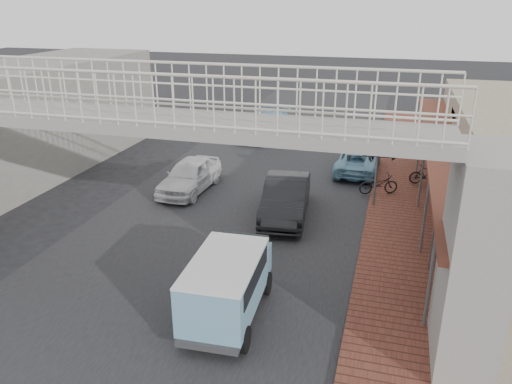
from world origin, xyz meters
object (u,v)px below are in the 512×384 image
Objects in this scene: white_hatchback at (190,175)px; dark_sedan at (286,198)px; angkot_far at (263,125)px; street_clock at (449,197)px; motorcycle_far at (426,174)px; motorcycle_near at (378,184)px; angkot_curb at (358,160)px; arrow_sign at (398,148)px; angkot_van at (227,280)px.

white_hatchback is 0.90× the size of dark_sedan.
angkot_far is 1.80× the size of street_clock.
motorcycle_far is at bearing 20.92° from white_hatchback.
street_clock is at bearing 177.13° from motorcycle_near.
angkot_curb is 1.42× the size of arrow_sign.
angkot_far reaches higher than white_hatchback.
dark_sedan is 1.08× the size of angkot_curb.
angkot_far is at bearing 88.11° from white_hatchback.
street_clock reaches higher than angkot_far.
angkot_van reaches higher than angkot_far.
arrow_sign reaches higher than angkot_curb.
angkot_far is 3.47× the size of motorcycle_far.
motorcycle_near is at bearing 36.52° from dark_sedan.
white_hatchback is 8.01m from motorcycle_near.
motorcycle_far is (9.16, -6.29, -0.20)m from angkot_far.
dark_sedan is 1.61× the size of street_clock.
angkot_van is at bearing 142.81° from motorcycle_far.
white_hatchback is at bearing 154.98° from dark_sedan.
angkot_curb is at bearing -32.59° from angkot_far.
dark_sedan is 6.40m from angkot_curb.
motorcycle_near is (3.28, 3.08, -0.21)m from dark_sedan.
dark_sedan is at bearing -157.53° from arrow_sign.
street_clock is at bearing 33.86° from angkot_van.
motorcycle_far is (1.96, 1.81, 0.01)m from motorcycle_near.
angkot_curb is at bearing 109.95° from arrow_sign.
angkot_van reaches higher than angkot_curb.
white_hatchback is 0.81× the size of angkot_far.
arrow_sign is at bearing -42.47° from angkot_far.
white_hatchback is 2.79× the size of motorcycle_far.
arrow_sign is at bearing 62.85° from angkot_van.
street_clock is at bearing 168.10° from motorcycle_far.
street_clock reaches higher than angkot_van.
angkot_van is at bearing -116.79° from arrow_sign.
white_hatchback is 0.97× the size of angkot_curb.
dark_sedan reaches higher than angkot_curb.
motorcycle_near is at bearing 68.88° from angkot_van.
white_hatchback is 9.51m from angkot_van.
dark_sedan is (4.57, -1.52, 0.05)m from white_hatchback.
angkot_van reaches higher than motorcycle_far.
street_clock is (5.39, -2.80, 1.69)m from dark_sedan.
motorcycle_far is (5.24, 11.70, -0.59)m from angkot_van.
motorcycle_near is 0.59× the size of street_clock.
motorcycle_far is at bearing 63.09° from angkot_van.
angkot_van is 6.85m from street_clock.
street_clock is (2.11, -5.88, 1.91)m from motorcycle_near.
arrow_sign is at bearing 143.52° from motorcycle_far.
arrow_sign is (0.63, -1.27, 1.95)m from motorcycle_near.
angkot_curb reaches higher than motorcycle_far.
dark_sedan is 1.54× the size of arrow_sign.
street_clock is (3.21, -8.81, 1.86)m from angkot_curb.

